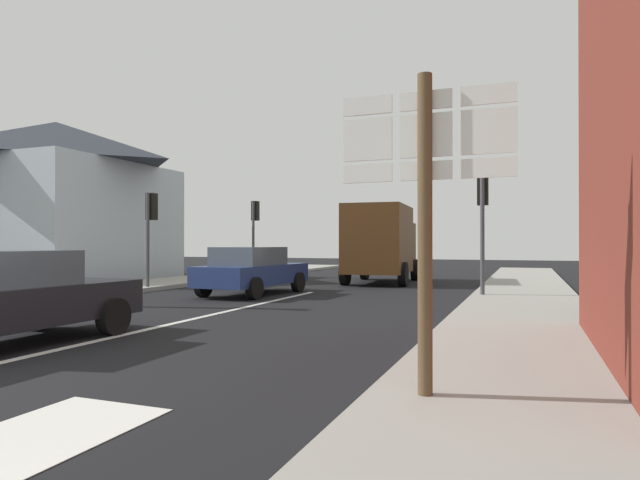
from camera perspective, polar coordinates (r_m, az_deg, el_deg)
ground_plane at (r=15.67m, az=-3.63°, el=-6.15°), size 80.00×80.00×0.00m
sidewalk_right at (r=12.27m, az=20.67°, el=-7.41°), size 2.81×44.00×0.14m
sidewalk_left at (r=17.81m, az=-25.72°, el=-5.19°), size 2.81×44.00×0.14m
lane_centre_stripe at (r=12.17m, az=-11.56°, el=-7.79°), size 0.16×12.00×0.01m
lane_turn_arrow at (r=5.15m, az=-28.66°, el=-18.13°), size 1.20×2.20×0.01m
clapboard_house_left at (r=26.85m, az=-26.02°, el=3.86°), size 8.57×9.07×7.00m
sedan_near at (r=9.65m, az=-30.49°, el=-5.18°), size 1.97×4.20×1.47m
sedan_far at (r=16.82m, az=-7.17°, el=-3.16°), size 2.17×4.30×1.47m
delivery_truck at (r=21.67m, az=6.46°, el=-0.18°), size 2.75×5.13×3.05m
route_sign_post at (r=5.28m, az=11.04°, el=4.24°), size 1.66×0.14×3.20m
traffic_light_near_right at (r=16.11m, az=16.77°, el=3.45°), size 0.30×0.49×3.58m
traffic_light_near_left at (r=19.03m, az=-17.42°, el=2.19°), size 0.30×0.49×3.27m
traffic_light_far_left at (r=25.28m, az=-6.89°, el=2.01°), size 0.30×0.49×3.55m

